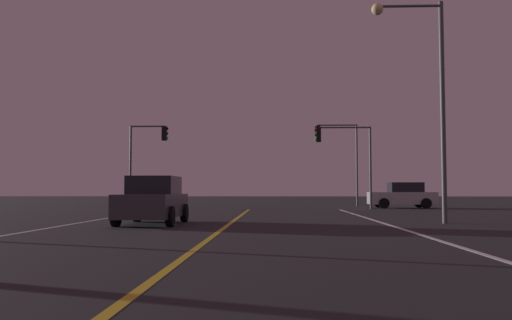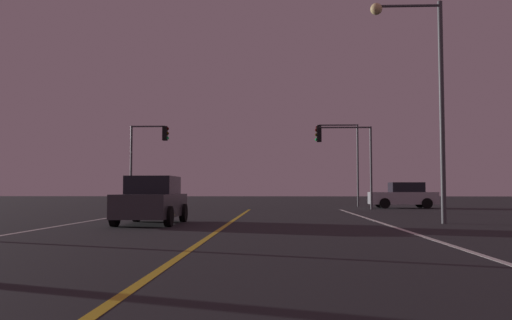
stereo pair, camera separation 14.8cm
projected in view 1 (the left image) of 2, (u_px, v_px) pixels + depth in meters
name	position (u px, v px, depth m)	size (l,w,h in m)	color
lane_edge_right	(444.00, 242.00, 12.35)	(0.16, 40.01, 0.01)	silver
lane_center_divider	(206.00, 241.00, 12.56)	(0.16, 40.01, 0.01)	gold
car_oncoming	(153.00, 201.00, 18.87)	(2.02, 4.30, 1.70)	black
car_crossing_side	(403.00, 196.00, 35.17)	(4.30, 2.02, 1.70)	black
traffic_light_near_right	(343.00, 147.00, 33.01)	(3.53, 0.36, 5.15)	#4C4C51
traffic_light_near_left	(148.00, 147.00, 33.47)	(2.47, 0.36, 5.27)	#4C4C51
traffic_light_far_right	(338.00, 146.00, 38.52)	(3.10, 0.36, 5.97)	#4C4C51
street_lamp_right_far	(426.00, 81.00, 19.40)	(2.63, 0.44, 8.14)	#4C4C51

